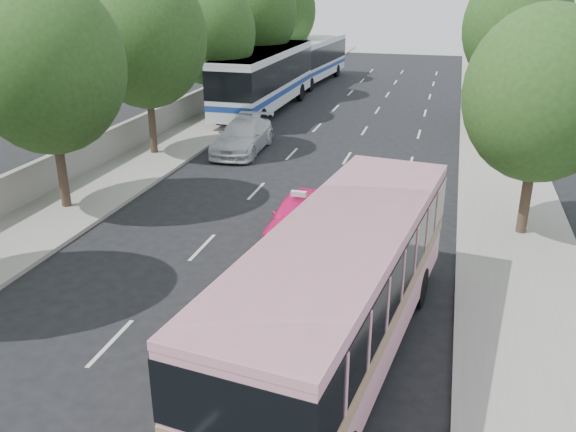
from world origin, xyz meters
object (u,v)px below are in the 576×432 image
(pink_taxi, at_px, (299,215))
(tour_coach_front, at_px, (265,75))
(white_pickup, at_px, (243,136))
(pink_bus, at_px, (342,279))
(tour_coach_rear, at_px, (313,57))

(pink_taxi, xyz_separation_m, tour_coach_front, (-7.30, 19.63, 1.73))
(tour_coach_front, bearing_deg, white_pickup, -78.65)
(pink_bus, xyz_separation_m, tour_coach_front, (-10.14, 26.80, 0.25))
(pink_taxi, distance_m, tour_coach_rear, 32.77)
(pink_bus, bearing_deg, white_pickup, 123.53)
(tour_coach_front, bearing_deg, tour_coach_rear, 89.04)
(pink_taxi, height_order, tour_coach_front, tour_coach_front)
(white_pickup, distance_m, tour_coach_rear, 22.24)
(tour_coach_rear, bearing_deg, tour_coach_front, -87.43)
(pink_taxi, height_order, tour_coach_rear, tour_coach_rear)
(pink_bus, distance_m, tour_coach_rear, 40.36)
(tour_coach_front, xyz_separation_m, tour_coach_rear, (0.41, 12.37, -0.30))
(white_pickup, bearing_deg, pink_bus, -65.47)
(pink_bus, height_order, tour_coach_front, tour_coach_front)
(tour_coach_rear, bearing_deg, pink_bus, -71.59)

